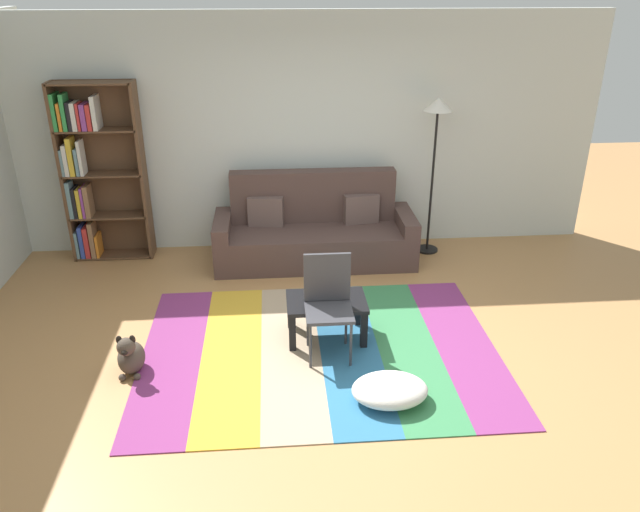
# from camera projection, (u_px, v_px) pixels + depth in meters

# --- Properties ---
(ground_plane) EXTENTS (14.00, 14.00, 0.00)m
(ground_plane) POSITION_uv_depth(u_px,v_px,m) (329.00, 356.00, 5.33)
(ground_plane) COLOR #B27F4C
(back_wall) EXTENTS (6.80, 0.10, 2.70)m
(back_wall) POSITION_uv_depth(u_px,v_px,m) (309.00, 134.00, 7.08)
(back_wall) COLOR silver
(back_wall) RESTS_ON ground_plane
(rug) EXTENTS (3.11, 2.37, 0.01)m
(rug) POSITION_uv_depth(u_px,v_px,m) (320.00, 351.00, 5.40)
(rug) COLOR #843370
(rug) RESTS_ON ground_plane
(couch) EXTENTS (2.26, 0.80, 1.00)m
(couch) POSITION_uv_depth(u_px,v_px,m) (314.00, 232.00, 7.02)
(couch) COLOR #4C3833
(couch) RESTS_ON ground_plane
(bookshelf) EXTENTS (0.90, 0.28, 2.01)m
(bookshelf) POSITION_uv_depth(u_px,v_px,m) (93.00, 172.00, 6.81)
(bookshelf) COLOR brown
(bookshelf) RESTS_ON ground_plane
(coffee_table) EXTENTS (0.71, 0.47, 0.38)m
(coffee_table) POSITION_uv_depth(u_px,v_px,m) (326.00, 307.00, 5.48)
(coffee_table) COLOR black
(coffee_table) RESTS_ON rug
(pouf) EXTENTS (0.59, 0.45, 0.19)m
(pouf) POSITION_uv_depth(u_px,v_px,m) (390.00, 390.00, 4.72)
(pouf) COLOR white
(pouf) RESTS_ON rug
(dog) EXTENTS (0.22, 0.35, 0.40)m
(dog) POSITION_uv_depth(u_px,v_px,m) (130.00, 356.00, 5.05)
(dog) COLOR #473D33
(dog) RESTS_ON ground_plane
(standing_lamp) EXTENTS (0.32, 0.32, 1.81)m
(standing_lamp) POSITION_uv_depth(u_px,v_px,m) (437.00, 125.00, 6.75)
(standing_lamp) COLOR black
(standing_lamp) RESTS_ON ground_plane
(tv_remote) EXTENTS (0.13, 0.15, 0.02)m
(tv_remote) POSITION_uv_depth(u_px,v_px,m) (317.00, 302.00, 5.39)
(tv_remote) COLOR black
(tv_remote) RESTS_ON coffee_table
(folding_chair) EXTENTS (0.40, 0.40, 0.90)m
(folding_chair) POSITION_uv_depth(u_px,v_px,m) (328.00, 297.00, 5.18)
(folding_chair) COLOR #38383D
(folding_chair) RESTS_ON ground_plane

